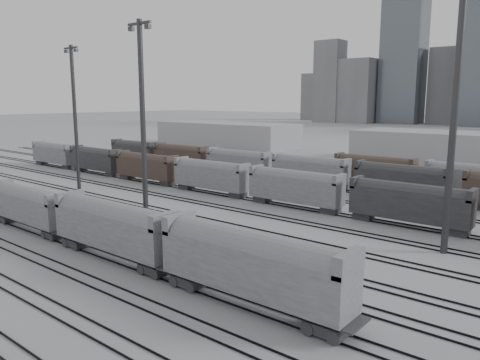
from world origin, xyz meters
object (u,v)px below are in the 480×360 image
Objects in this scene: hopper_car_a at (29,204)px; hopper_car_c at (252,262)px; light_mast_c at (143,120)px; hopper_car_b at (113,225)px.

hopper_car_a is 34.86m from hopper_car_c.
light_mast_c is at bearing 45.39° from hopper_car_a.
hopper_car_c is (17.60, -0.00, 0.13)m from hopper_car_b.
hopper_car_b is (17.26, 0.00, 0.33)m from hopper_car_a.
hopper_car_c reaches higher than hopper_car_a.
light_mast_c reaches higher than hopper_car_a.
light_mast_c is (9.99, 10.12, 10.20)m from hopper_car_a.
hopper_car_b is 0.97× the size of hopper_car_c.
light_mast_c reaches higher than hopper_car_c.
hopper_car_b is at bearing -54.29° from light_mast_c.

